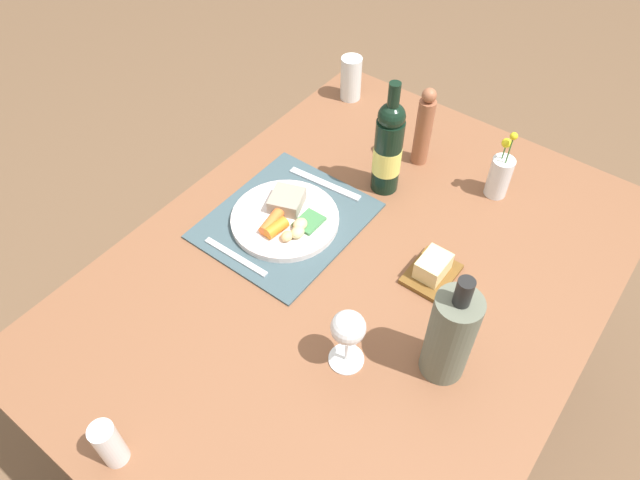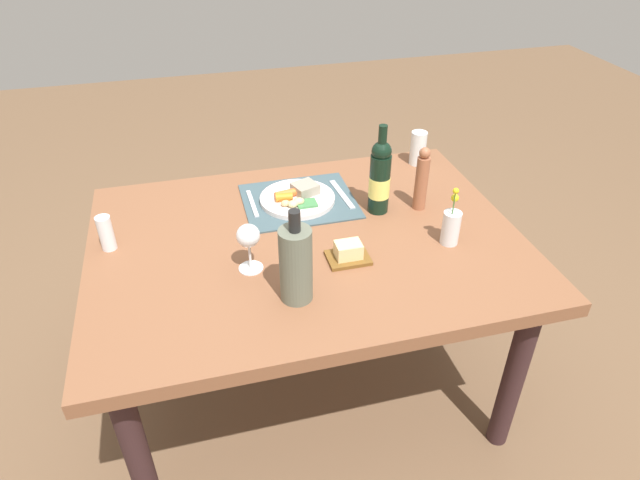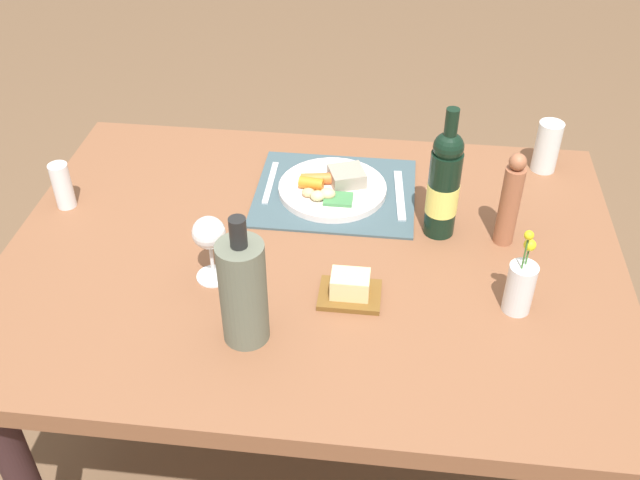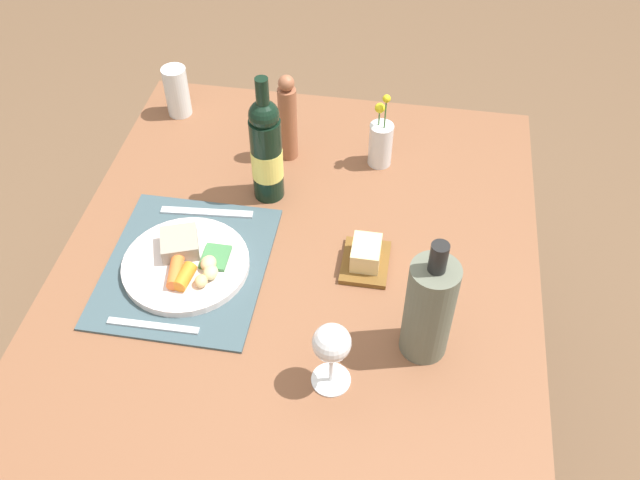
{
  "view_description": "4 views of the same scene",
  "coord_description": "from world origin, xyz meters",
  "px_view_note": "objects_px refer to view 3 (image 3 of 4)",
  "views": [
    {
      "loc": [
        0.72,
        0.44,
        1.78
      ],
      "look_at": [
        0.04,
        -0.07,
        0.81
      ],
      "focal_mm": 32.68,
      "sensor_mm": 36.0,
      "label": 1
    },
    {
      "loc": [
        0.33,
        1.45,
        1.73
      ],
      "look_at": [
        -0.03,
        0.08,
        0.74
      ],
      "focal_mm": 30.88,
      "sensor_mm": 36.0,
      "label": 2
    },
    {
      "loc": [
        -0.17,
        1.27,
        1.74
      ],
      "look_at": [
        -0.02,
        -0.0,
        0.74
      ],
      "focal_mm": 40.83,
      "sensor_mm": 36.0,
      "label": 3
    },
    {
      "loc": [
        0.9,
        0.21,
        1.83
      ],
      "look_at": [
        -0.1,
        0.05,
        0.77
      ],
      "focal_mm": 38.92,
      "sensor_mm": 36.0,
      "label": 4
    }
  ],
  "objects_px": {
    "dining_table": "(313,277)",
    "pepper_mill": "(510,201)",
    "dinner_plate": "(333,187)",
    "knife": "(271,182)",
    "flower_vase": "(520,286)",
    "cooler_bottle": "(243,291)",
    "salt_shaker": "(62,186)",
    "water_tumbler": "(547,149)",
    "butter_dish": "(350,289)",
    "wine_glass": "(209,236)",
    "wine_bottle": "(444,185)",
    "fork": "(400,195)"
  },
  "relations": [
    {
      "from": "knife",
      "to": "cooler_bottle",
      "type": "relative_size",
      "value": 0.65
    },
    {
      "from": "wine_glass",
      "to": "cooler_bottle",
      "type": "distance_m",
      "value": 0.2
    },
    {
      "from": "dinner_plate",
      "to": "salt_shaker",
      "type": "bearing_deg",
      "value": 11.08
    },
    {
      "from": "fork",
      "to": "knife",
      "type": "height_order",
      "value": "same"
    },
    {
      "from": "cooler_bottle",
      "to": "pepper_mill",
      "type": "bearing_deg",
      "value": -145.15
    },
    {
      "from": "butter_dish",
      "to": "water_tumbler",
      "type": "relative_size",
      "value": 0.95
    },
    {
      "from": "dinner_plate",
      "to": "knife",
      "type": "height_order",
      "value": "dinner_plate"
    },
    {
      "from": "salt_shaker",
      "to": "cooler_bottle",
      "type": "bearing_deg",
      "value": 143.91
    },
    {
      "from": "butter_dish",
      "to": "salt_shaker",
      "type": "bearing_deg",
      "value": -19.1
    },
    {
      "from": "fork",
      "to": "water_tumbler",
      "type": "relative_size",
      "value": 1.56
    },
    {
      "from": "pepper_mill",
      "to": "butter_dish",
      "type": "bearing_deg",
      "value": 34.83
    },
    {
      "from": "dining_table",
      "to": "knife",
      "type": "height_order",
      "value": "knife"
    },
    {
      "from": "dinner_plate",
      "to": "flower_vase",
      "type": "bearing_deg",
      "value": 138.53
    },
    {
      "from": "flower_vase",
      "to": "cooler_bottle",
      "type": "distance_m",
      "value": 0.56
    },
    {
      "from": "dining_table",
      "to": "cooler_bottle",
      "type": "bearing_deg",
      "value": 71.14
    },
    {
      "from": "dining_table",
      "to": "pepper_mill",
      "type": "bearing_deg",
      "value": -168.58
    },
    {
      "from": "dining_table",
      "to": "cooler_bottle",
      "type": "height_order",
      "value": "cooler_bottle"
    },
    {
      "from": "butter_dish",
      "to": "wine_bottle",
      "type": "bearing_deg",
      "value": -126.54
    },
    {
      "from": "pepper_mill",
      "to": "cooler_bottle",
      "type": "height_order",
      "value": "cooler_bottle"
    },
    {
      "from": "fork",
      "to": "wine_glass",
      "type": "xyz_separation_m",
      "value": [
        0.39,
        0.35,
        0.1
      ]
    },
    {
      "from": "dinner_plate",
      "to": "flower_vase",
      "type": "relative_size",
      "value": 1.32
    },
    {
      "from": "dinner_plate",
      "to": "cooler_bottle",
      "type": "distance_m",
      "value": 0.53
    },
    {
      "from": "butter_dish",
      "to": "pepper_mill",
      "type": "bearing_deg",
      "value": -145.17
    },
    {
      "from": "wine_glass",
      "to": "pepper_mill",
      "type": "bearing_deg",
      "value": -162.23
    },
    {
      "from": "knife",
      "to": "cooler_bottle",
      "type": "xyz_separation_m",
      "value": [
        -0.04,
        0.53,
        0.11
      ]
    },
    {
      "from": "dining_table",
      "to": "water_tumbler",
      "type": "height_order",
      "value": "water_tumbler"
    },
    {
      "from": "knife",
      "to": "pepper_mill",
      "type": "height_order",
      "value": "pepper_mill"
    },
    {
      "from": "dining_table",
      "to": "dinner_plate",
      "type": "height_order",
      "value": "dinner_plate"
    },
    {
      "from": "dining_table",
      "to": "flower_vase",
      "type": "xyz_separation_m",
      "value": [
        -0.44,
        0.14,
        0.14
      ]
    },
    {
      "from": "dining_table",
      "to": "wine_glass",
      "type": "relative_size",
      "value": 8.92
    },
    {
      "from": "flower_vase",
      "to": "cooler_bottle",
      "type": "xyz_separation_m",
      "value": [
        0.54,
        0.14,
        0.05
      ]
    },
    {
      "from": "wine_glass",
      "to": "cooler_bottle",
      "type": "xyz_separation_m",
      "value": [
        -0.11,
        0.16,
        0.0
      ]
    },
    {
      "from": "wine_glass",
      "to": "pepper_mill",
      "type": "relative_size",
      "value": 0.67
    },
    {
      "from": "dining_table",
      "to": "flower_vase",
      "type": "height_order",
      "value": "flower_vase"
    },
    {
      "from": "butter_dish",
      "to": "water_tumbler",
      "type": "bearing_deg",
      "value": -129.76
    },
    {
      "from": "fork",
      "to": "wine_bottle",
      "type": "xyz_separation_m",
      "value": [
        -0.09,
        0.13,
        0.12
      ]
    },
    {
      "from": "dinner_plate",
      "to": "knife",
      "type": "bearing_deg",
      "value": -7.4
    },
    {
      "from": "salt_shaker",
      "to": "cooler_bottle",
      "type": "xyz_separation_m",
      "value": [
        -0.53,
        0.38,
        0.06
      ]
    },
    {
      "from": "knife",
      "to": "salt_shaker",
      "type": "bearing_deg",
      "value": 15.85
    },
    {
      "from": "water_tumbler",
      "to": "knife",
      "type": "bearing_deg",
      "value": 12.91
    },
    {
      "from": "fork",
      "to": "knife",
      "type": "relative_size",
      "value": 1.14
    },
    {
      "from": "flower_vase",
      "to": "wine_bottle",
      "type": "height_order",
      "value": "wine_bottle"
    },
    {
      "from": "dinner_plate",
      "to": "wine_glass",
      "type": "height_order",
      "value": "wine_glass"
    },
    {
      "from": "knife",
      "to": "pepper_mill",
      "type": "distance_m",
      "value": 0.6
    },
    {
      "from": "cooler_bottle",
      "to": "flower_vase",
      "type": "bearing_deg",
      "value": -165.34
    },
    {
      "from": "fork",
      "to": "flower_vase",
      "type": "distance_m",
      "value": 0.45
    },
    {
      "from": "cooler_bottle",
      "to": "salt_shaker",
      "type": "bearing_deg",
      "value": -36.09
    },
    {
      "from": "dining_table",
      "to": "butter_dish",
      "type": "relative_size",
      "value": 10.73
    },
    {
      "from": "dinner_plate",
      "to": "dining_table",
      "type": "bearing_deg",
      "value": 84.53
    },
    {
      "from": "fork",
      "to": "salt_shaker",
      "type": "bearing_deg",
      "value": 4.27
    }
  ]
}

